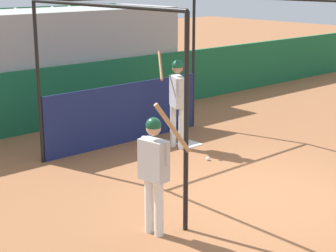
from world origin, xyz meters
name	(u,v)px	position (x,y,z in m)	size (l,w,h in m)	color
ground_plane	(261,196)	(0.00, 0.00, 0.00)	(60.00, 60.00, 0.00)	#935B38
outfield_wall	(64,96)	(0.00, 6.11, 0.74)	(24.00, 0.12, 1.47)	#196038
bleacher_section	(37,64)	(0.00, 7.37, 1.38)	(7.60, 2.40, 2.75)	#9E9E99
batting_cage	(146,89)	(0.23, 3.27, 1.31)	(4.19, 4.14, 3.15)	black
home_plate	(189,144)	(1.15, 2.93, 0.01)	(0.44, 0.44, 0.02)	white
player_batter	(177,94)	(0.80, 2.94, 1.16)	(0.58, 0.97, 2.00)	white
player_waiting	(154,166)	(-2.25, 0.11, 1.03)	(0.53, 0.71, 1.99)	white
baseball	(208,159)	(0.67, 1.89, 0.04)	(0.07, 0.07, 0.07)	white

